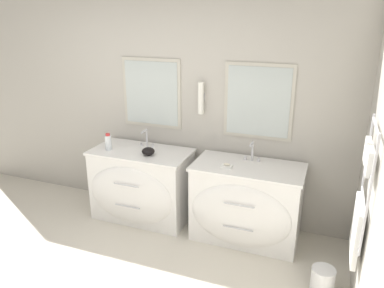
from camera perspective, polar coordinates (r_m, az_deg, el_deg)
wall_back at (r=4.25m, az=-4.72°, el=6.61°), size 5.90×0.14×2.60m
wall_right at (r=2.84m, az=27.02°, el=-2.18°), size 0.13×3.86×2.60m
vanity_left at (r=4.26m, az=-7.81°, el=-6.22°), size 1.10×0.64×0.81m
vanity_right at (r=3.88m, az=8.19°, el=-8.96°), size 1.10×0.64×0.81m
faucet_left at (r=4.22m, az=-6.99°, el=0.86°), size 0.17×0.13×0.21m
faucet_right at (r=3.83m, az=9.14°, el=-1.18°), size 0.17×0.13×0.21m
toiletry_bottle at (r=4.20m, az=-12.64°, el=0.27°), size 0.07×0.07×0.19m
amenity_bowl at (r=3.99m, az=-6.69°, el=-1.11°), size 0.14×0.14×0.08m
soap_dish at (r=3.67m, az=5.31°, el=-3.35°), size 0.11×0.07×0.04m
waste_bin at (r=3.52m, az=19.29°, el=-18.89°), size 0.20×0.20×0.22m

